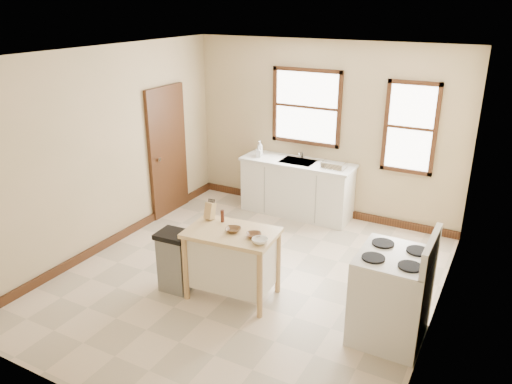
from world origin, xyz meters
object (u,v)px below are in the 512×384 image
at_px(soap_bottle_b, 259,152).
at_px(bowl_c, 260,241).
at_px(pepper_grinder, 222,216).
at_px(kitchen_island, 232,264).
at_px(bowl_b, 254,235).
at_px(soap_bottle_a, 260,148).
at_px(bowl_a, 233,230).
at_px(knife_block, 210,211).
at_px(gas_stove, 392,285).
at_px(dish_rack, 334,165).
at_px(trash_bin, 175,261).

relative_size(soap_bottle_b, bowl_c, 0.97).
bearing_deg(pepper_grinder, bowl_c, -23.17).
distance_m(kitchen_island, bowl_c, 0.64).
xyz_separation_m(kitchen_island, bowl_b, (0.30, -0.01, 0.45)).
height_order(kitchen_island, bowl_b, bowl_b).
height_order(soap_bottle_a, soap_bottle_b, soap_bottle_a).
xyz_separation_m(pepper_grinder, bowl_c, (0.66, -0.28, -0.05)).
bearing_deg(bowl_a, kitchen_island, 178.61).
relative_size(soap_bottle_b, bowl_b, 1.00).
height_order(knife_block, bowl_a, knife_block).
bearing_deg(soap_bottle_a, bowl_c, -53.07).
bearing_deg(kitchen_island, soap_bottle_a, 106.16).
bearing_deg(gas_stove, kitchen_island, -176.43).
bearing_deg(pepper_grinder, bowl_a, -34.04).
distance_m(dish_rack, bowl_a, 2.58).
relative_size(pepper_grinder, bowl_a, 0.84).
xyz_separation_m(soap_bottle_a, soap_bottle_b, (0.02, -0.09, -0.04)).
bearing_deg(knife_block, dish_rack, 76.92).
distance_m(dish_rack, gas_stove, 2.91).
height_order(dish_rack, knife_block, knife_block).
bearing_deg(kitchen_island, trash_bin, -168.15).
bearing_deg(bowl_c, trash_bin, -175.13).
bearing_deg(soap_bottle_b, bowl_a, -88.43).
relative_size(soap_bottle_a, trash_bin, 0.33).
relative_size(soap_bottle_b, gas_stove, 0.14).
distance_m(bowl_c, gas_stove, 1.46).
bearing_deg(gas_stove, dish_rack, 122.34).
distance_m(soap_bottle_a, pepper_grinder, 2.57).
distance_m(bowl_a, bowl_b, 0.28).
xyz_separation_m(soap_bottle_b, pepper_grinder, (0.77, -2.35, -0.07)).
height_order(pepper_grinder, bowl_a, pepper_grinder).
bearing_deg(trash_bin, bowl_a, 12.86).
xyz_separation_m(bowl_c, trash_bin, (-1.12, -0.10, -0.50)).
distance_m(soap_bottle_a, gas_stove, 3.83).
relative_size(dish_rack, bowl_c, 2.04).
distance_m(bowl_b, gas_stove, 1.58).
xyz_separation_m(pepper_grinder, trash_bin, (-0.46, -0.38, -0.55)).
relative_size(kitchen_island, bowl_b, 6.02).
xyz_separation_m(dish_rack, bowl_a, (-0.28, -2.56, -0.09)).
height_order(soap_bottle_a, bowl_b, soap_bottle_a).
relative_size(soap_bottle_a, knife_block, 1.25).
distance_m(kitchen_island, bowl_b, 0.54).
height_order(pepper_grinder, bowl_b, pepper_grinder).
distance_m(soap_bottle_b, pepper_grinder, 2.48).
bearing_deg(bowl_a, dish_rack, 83.69).
relative_size(soap_bottle_a, kitchen_island, 0.24).
distance_m(soap_bottle_a, soap_bottle_b, 0.10).
relative_size(bowl_c, trash_bin, 0.23).
relative_size(knife_block, bowl_a, 1.11).
bearing_deg(soap_bottle_b, knife_block, -96.31).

